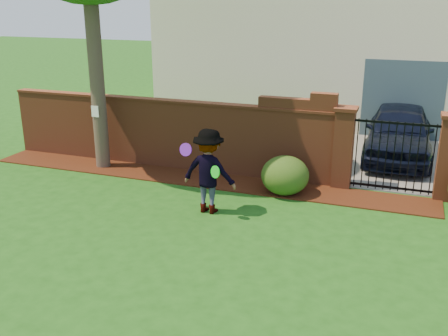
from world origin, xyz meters
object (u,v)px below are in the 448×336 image
(man, at_px, (208,172))
(frisbee_purple, at_px, (186,150))
(car, at_px, (399,134))
(frisbee_green, at_px, (215,172))

(man, bearing_deg, frisbee_purple, 17.63)
(frisbee_purple, bearing_deg, man, 14.60)
(car, distance_m, frisbee_purple, 6.47)
(car, height_order, frisbee_green, car)
(man, xyz_separation_m, frisbee_green, (0.26, -0.26, 0.11))
(car, xyz_separation_m, frisbee_green, (-3.22, -5.27, 0.25))
(car, distance_m, man, 6.10)
(frisbee_purple, height_order, frisbee_green, frisbee_purple)
(car, xyz_separation_m, frisbee_purple, (-3.90, -5.12, 0.59))
(car, bearing_deg, man, -125.35)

